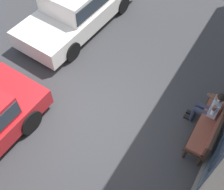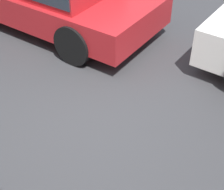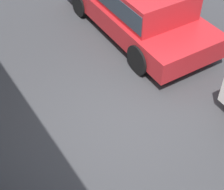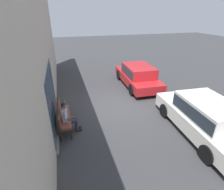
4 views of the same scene
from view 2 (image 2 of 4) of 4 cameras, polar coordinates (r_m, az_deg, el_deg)
ground_plane at (r=4.64m, az=-4.84°, el=-5.29°), size 60.00×60.00×0.00m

